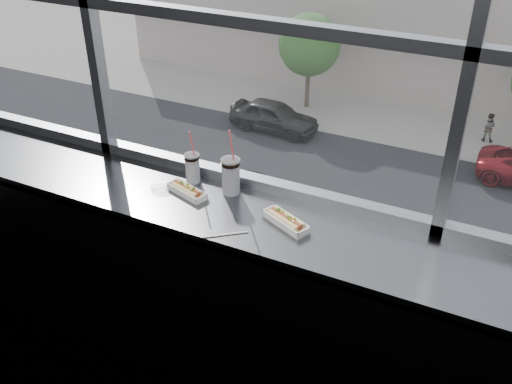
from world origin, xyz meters
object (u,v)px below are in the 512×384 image
at_px(wrapper, 160,188).
at_px(pedestrian_b, 489,124).
at_px(soda_cup_right, 231,174).
at_px(loose_straw, 225,235).
at_px(car_far_a, 274,111).
at_px(car_near_b, 257,193).
at_px(hotdog_tray_left, 187,190).
at_px(soda_cup_left, 192,167).
at_px(hotdog_tray_right, 286,220).
at_px(tree_left, 309,45).
at_px(car_near_a, 105,154).

xyz_separation_m(wrapper, pedestrian_b, (0.51, 28.17, -11.12)).
distance_m(soda_cup_right, loose_straw, 0.41).
height_order(wrapper, car_far_a, wrapper).
relative_size(car_far_a, pedestrian_b, 3.58).
bearing_deg(car_near_b, hotdog_tray_left, -149.43).
bearing_deg(car_far_a, soda_cup_right, -153.64).
distance_m(car_far_a, car_near_b, 8.50).
xyz_separation_m(hotdog_tray_left, soda_cup_left, (-0.04, 0.13, 0.07)).
relative_size(hotdog_tray_right, loose_straw, 1.23).
height_order(hotdog_tray_left, hotdog_tray_right, hotdog_tray_right).
xyz_separation_m(hotdog_tray_left, car_far_a, (-10.43, 24.24, -10.93)).
relative_size(soda_cup_left, tree_left, 0.06).
relative_size(hotdog_tray_right, car_near_a, 0.04).
bearing_deg(car_near_b, loose_straw, -148.69).
distance_m(soda_cup_left, pedestrian_b, 30.16).
relative_size(hotdog_tray_left, loose_straw, 1.14).
relative_size(soda_cup_left, car_far_a, 0.05).
bearing_deg(car_near_b, hotdog_tray_right, -147.76).
distance_m(hotdog_tray_left, loose_straw, 0.44).
xyz_separation_m(hotdog_tray_right, car_far_a, (-11.03, 24.27, -10.93)).
relative_size(hotdog_tray_left, soda_cup_right, 0.67).
xyz_separation_m(hotdog_tray_right, loose_straw, (-0.23, -0.21, -0.02)).
distance_m(hotdog_tray_left, wrapper, 0.15).
relative_size(hotdog_tray_left, wrapper, 2.34).
xyz_separation_m(hotdog_tray_left, wrapper, (-0.15, -0.03, -0.01)).
height_order(car_near_a, tree_left, tree_left).
relative_size(car_near_a, pedestrian_b, 3.39).
bearing_deg(soda_cup_right, loose_straw, -65.80).
relative_size(soda_cup_left, loose_straw, 1.42).
distance_m(hotdog_tray_left, tree_left, 31.11).
height_order(car_far_a, pedestrian_b, car_far_a).
xyz_separation_m(car_near_a, pedestrian_b, (15.95, 11.90, -0.14)).
distance_m(hotdog_tray_left, soda_cup_left, 0.16).
xyz_separation_m(loose_straw, car_near_b, (-7.92, 16.48, -11.01)).
distance_m(loose_straw, car_near_a, 25.43).
distance_m(car_near_b, pedestrian_b, 14.29).
height_order(hotdog_tray_right, soda_cup_right, soda_cup_right).
relative_size(wrapper, car_near_a, 0.02).
bearing_deg(car_near_a, car_near_b, -96.25).
bearing_deg(soda_cup_left, car_near_b, 115.00).
distance_m(hotdog_tray_left, car_near_a, 25.05).
relative_size(soda_cup_right, car_near_a, 0.06).
bearing_deg(hotdog_tray_right, car_near_a, 159.39).
xyz_separation_m(hotdog_tray_left, soda_cup_right, (0.21, 0.12, 0.09)).
relative_size(hotdog_tray_right, soda_cup_left, 0.86).
xyz_separation_m(soda_cup_left, car_near_b, (-7.51, 16.11, -11.10)).
xyz_separation_m(hotdog_tray_left, pedestrian_b, (0.36, 28.14, -11.13)).
relative_size(soda_cup_left, pedestrian_b, 0.17).
distance_m(car_far_a, car_near_a, 9.52).
distance_m(soda_cup_left, car_far_a, 28.46).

